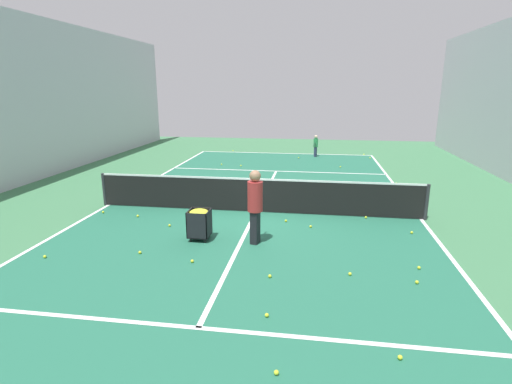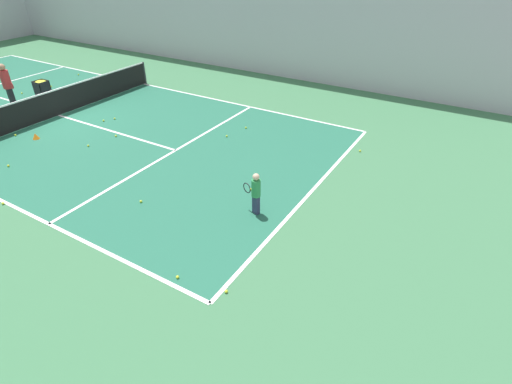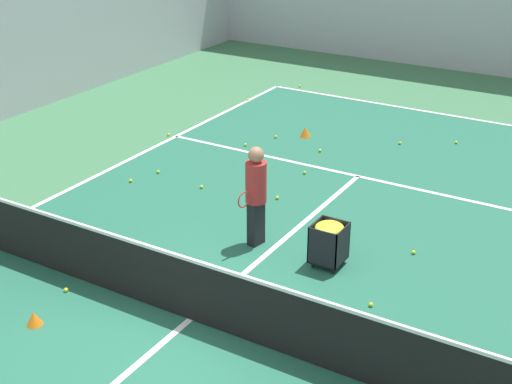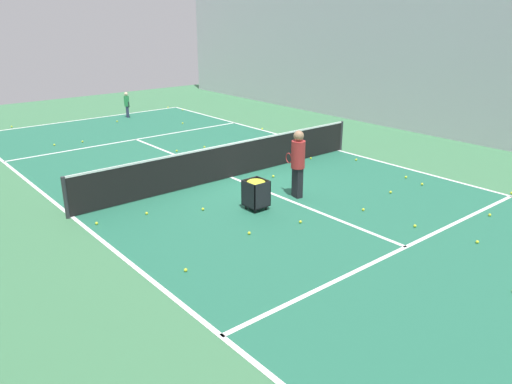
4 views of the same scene
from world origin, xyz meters
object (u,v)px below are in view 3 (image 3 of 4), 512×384
(training_cone_0, at_px, (305,132))
(training_cone_1, at_px, (34,318))
(coach_at_net, at_px, (256,190))
(ball_cart, at_px, (329,236))
(tennis_net, at_px, (189,288))

(training_cone_0, height_order, training_cone_1, training_cone_0)
(coach_at_net, bearing_deg, ball_cart, 99.66)
(tennis_net, height_order, training_cone_1, tennis_net)
(tennis_net, xyz_separation_m, training_cone_1, (-1.84, -1.23, -0.43))
(tennis_net, relative_size, training_cone_0, 36.93)
(ball_cart, distance_m, training_cone_0, 6.10)
(training_cone_0, bearing_deg, coach_at_net, -71.74)
(training_cone_0, bearing_deg, tennis_net, -74.88)
(coach_at_net, height_order, training_cone_0, coach_at_net)
(tennis_net, bearing_deg, training_cone_1, -146.10)
(ball_cart, xyz_separation_m, training_cone_0, (-3.11, 5.23, -0.41))
(coach_at_net, relative_size, training_cone_0, 6.75)
(training_cone_0, relative_size, training_cone_1, 1.13)
(ball_cart, relative_size, training_cone_0, 2.90)
(tennis_net, bearing_deg, coach_at_net, 98.12)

